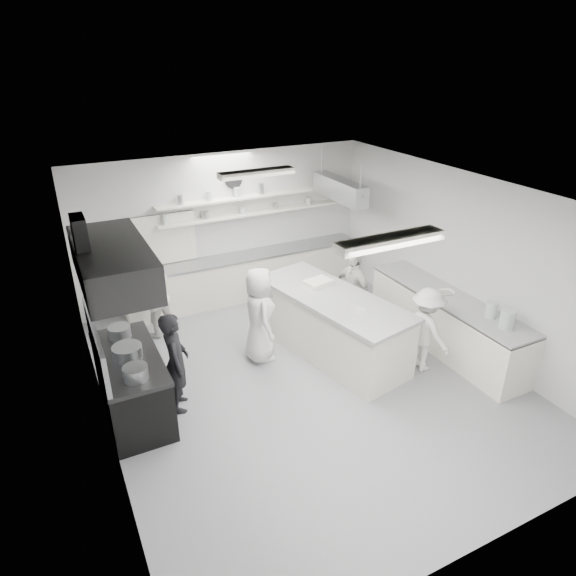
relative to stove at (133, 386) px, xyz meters
name	(u,v)px	position (x,y,z in m)	size (l,w,h in m)	color
floor	(306,379)	(2.60, -0.40, -0.46)	(6.00, 7.00, 0.02)	#9193A1
ceiling	(309,195)	(2.60, -0.40, 2.56)	(6.00, 7.00, 0.02)	white
wall_back	(225,227)	(2.60, 3.10, 1.05)	(6.00, 0.04, 3.00)	silver
wall_front	(489,445)	(2.60, -3.90, 1.05)	(6.00, 0.04, 3.00)	silver
wall_left	(95,343)	(-0.40, -0.40, 1.05)	(0.04, 7.00, 3.00)	silver
wall_right	(461,260)	(5.60, -0.40, 1.05)	(0.04, 7.00, 3.00)	silver
stove	(133,386)	(0.00, 0.00, 0.00)	(0.80, 1.80, 0.90)	black
exhaust_hood	(113,263)	(0.00, 0.00, 1.90)	(0.85, 2.00, 0.50)	#252525
back_counter	(246,276)	(2.90, 2.80, 0.01)	(5.00, 0.60, 0.92)	white
shelf_lower	(259,212)	(3.30, 2.97, 1.30)	(4.20, 0.26, 0.04)	white
shelf_upper	(259,195)	(3.30, 2.97, 1.65)	(4.20, 0.26, 0.04)	white
pass_through_window	(162,239)	(1.30, 3.08, 1.00)	(1.30, 0.04, 1.00)	black
wall_clock	(233,180)	(2.80, 3.06, 2.00)	(0.32, 0.32, 0.05)	white
right_counter	(445,322)	(5.25, -0.60, 0.02)	(0.74, 3.30, 0.94)	white
pot_rack	(339,189)	(4.60, 2.00, 1.85)	(0.30, 1.60, 0.40)	#9B9DA2
light_fixture_front	(390,241)	(2.60, -2.20, 2.49)	(1.30, 0.25, 0.10)	white
light_fixture_rear	(257,173)	(2.60, 1.40, 2.49)	(1.30, 0.25, 0.10)	white
prep_island	(332,326)	(3.37, 0.12, 0.07)	(1.05, 2.82, 1.04)	white
stove_pot	(128,353)	(0.00, -0.04, 0.57)	(0.40, 0.40, 0.22)	#9B9DA2
cook_stove	(176,362)	(0.61, -0.17, 0.32)	(0.56, 0.37, 1.54)	black
cook_back	(153,296)	(0.82, 2.07, 0.34)	(0.76, 0.60, 1.57)	silver
cook_island_left	(259,315)	(2.20, 0.50, 0.37)	(0.80, 0.52, 1.65)	silver
cook_island_right	(352,291)	(4.12, 0.66, 0.33)	(0.91, 0.38, 1.55)	silver
cook_right	(426,330)	(4.46, -0.97, 0.27)	(0.93, 0.53, 1.44)	silver
bowl_island_a	(318,283)	(3.42, 0.71, 0.62)	(0.23, 0.23, 0.06)	#9B9DA2
bowl_island_b	(358,312)	(3.44, -0.53, 0.62)	(0.20, 0.20, 0.06)	white
bowl_right	(446,293)	(5.31, -0.47, 0.52)	(0.25, 0.25, 0.06)	white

